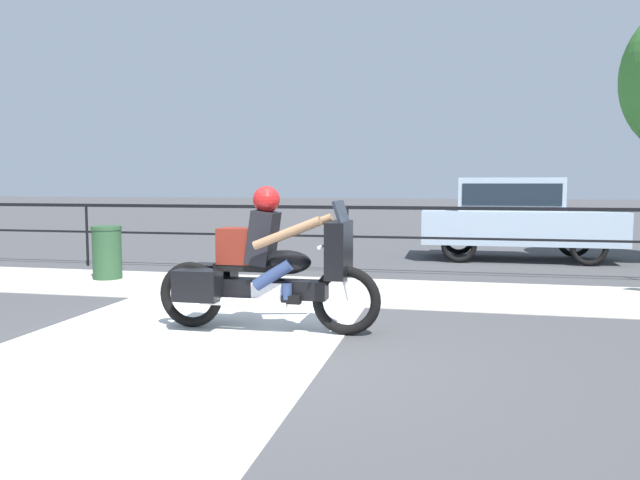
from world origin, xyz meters
name	(u,v)px	position (x,y,z in m)	size (l,w,h in m)	color
ground_plane	(257,349)	(0.00, 0.00, 0.00)	(120.00, 120.00, 0.00)	#424244
sidewalk_band	(327,290)	(0.00, 3.40, 0.01)	(44.00, 2.40, 0.01)	#B7B2A8
crosswalk_band	(160,349)	(-0.91, -0.20, 0.00)	(3.30, 6.00, 0.01)	silver
fence_railing	(347,220)	(0.00, 5.15, 0.95)	(36.00, 0.05, 1.20)	black
motorcycle	(266,268)	(-0.13, 0.74, 0.69)	(2.48, 0.76, 1.57)	black
parked_car	(515,214)	(3.07, 7.90, 0.97)	(3.95, 1.68, 1.71)	#9EB2C6
trash_bin	(107,253)	(-3.80, 3.69, 0.45)	(0.49, 0.49, 0.89)	#284C2D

